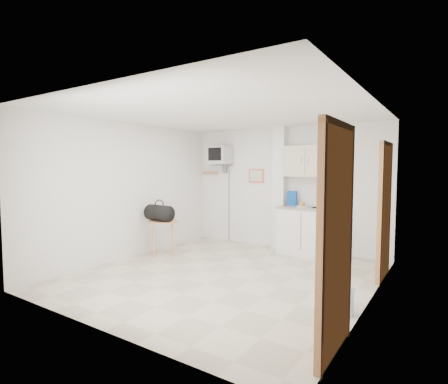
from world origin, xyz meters
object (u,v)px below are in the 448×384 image
Objects in this scene: crt_television at (220,156)px; round_table at (163,226)px; water_bottle at (348,301)px; duffel_bag at (159,213)px.

round_table is at bearing -96.92° from crt_television.
round_table reaches higher than water_bottle.
duffel_bag is 3.82m from water_bottle.
crt_television is 4.59m from water_bottle.
crt_television reaches higher than duffel_bag.
water_bottle is at bearing -36.03° from crt_television.
crt_television reaches higher than water_bottle.
crt_television is 3.21× the size of round_table.
water_bottle is (3.63, -0.85, -0.40)m from round_table.
duffel_bag reaches higher than water_bottle.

